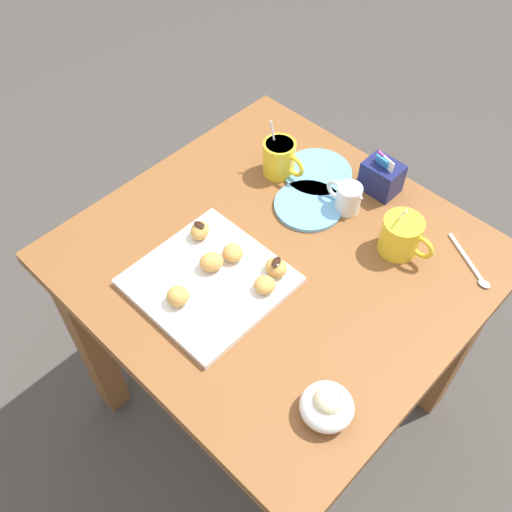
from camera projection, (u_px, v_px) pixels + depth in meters
ground_plane at (271, 399)px, 1.89m from camera, size 8.00×8.00×0.00m
dining_table at (276, 293)px, 1.42m from camera, size 0.86×0.82×0.75m
pastry_plate_square at (209, 281)px, 1.24m from camera, size 0.30×0.30×0.02m
coffee_mug_yellow_left at (280, 157)px, 1.43m from camera, size 0.12×0.08×0.14m
coffee_mug_yellow_right at (402, 235)px, 1.27m from camera, size 0.13×0.09×0.14m
cream_pitcher_white at (348, 197)px, 1.36m from camera, size 0.10×0.06×0.07m
sugar_caddy at (382, 177)px, 1.40m from camera, size 0.09×0.07×0.11m
ice_cream_bowl at (327, 406)px, 1.04m from camera, size 0.10×0.10×0.07m
saucer_sky_left at (309, 205)px, 1.39m from camera, size 0.17×0.17×0.01m
saucer_sky_right at (317, 172)px, 1.46m from camera, size 0.17×0.17×0.01m
loose_spoon_near_saucer at (473, 267)px, 1.27m from camera, size 0.15×0.09×0.01m
beignet_0 at (211, 262)px, 1.24m from camera, size 0.07×0.07×0.04m
beignet_1 at (200, 231)px, 1.30m from camera, size 0.06×0.06×0.04m
chocolate_drizzle_1 at (199, 225)px, 1.28m from camera, size 0.03×0.02×0.00m
beignet_2 at (276, 267)px, 1.23m from camera, size 0.05×0.04×0.04m
chocolate_drizzle_2 at (276, 262)px, 1.22m from camera, size 0.03×0.03×0.00m
beignet_3 at (233, 253)px, 1.26m from camera, size 0.06×0.06×0.03m
beignet_4 at (265, 285)px, 1.21m from camera, size 0.05×0.05×0.03m
beignet_5 at (178, 296)px, 1.19m from camera, size 0.06×0.06×0.04m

